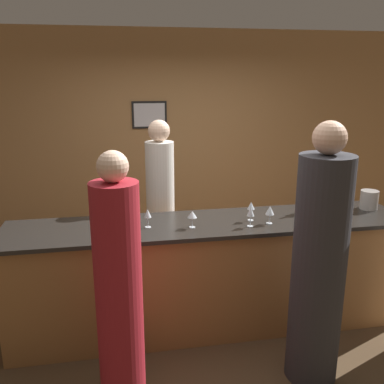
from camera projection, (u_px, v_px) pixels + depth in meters
ground_plane at (209, 324)px, 3.98m from camera, size 14.00×14.00×0.00m
back_wall at (175, 141)px, 5.60m from camera, size 8.00×0.08×2.80m
bar_counter at (210, 275)px, 3.85m from camera, size 3.53×0.71×1.01m
bartender at (161, 215)px, 4.32m from camera, size 0.28×0.28×1.83m
guest_0 at (119, 291)px, 2.86m from camera, size 0.32×0.32×1.80m
guest_1 at (319, 267)px, 3.08m from camera, size 0.39×0.39×1.95m
wine_bottle_0 at (311, 199)px, 3.97m from camera, size 0.08×0.08×0.31m
ice_bucket at (369, 200)px, 4.05m from camera, size 0.17×0.17×0.18m
wine_glass_0 at (192, 215)px, 3.55m from camera, size 0.08×0.08×0.15m
wine_glass_1 at (270, 211)px, 3.64m from camera, size 0.07×0.07×0.16m
wine_glass_2 at (148, 214)px, 3.55m from camera, size 0.06×0.06×0.16m
wine_glass_3 at (117, 214)px, 3.50m from camera, size 0.06×0.06×0.17m
wine_glass_4 at (111, 227)px, 3.25m from camera, size 0.06×0.06×0.16m
wine_glass_5 at (251, 212)px, 3.57m from camera, size 0.06×0.06×0.17m
wine_glass_6 at (251, 206)px, 3.71m from camera, size 0.06×0.06×0.17m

